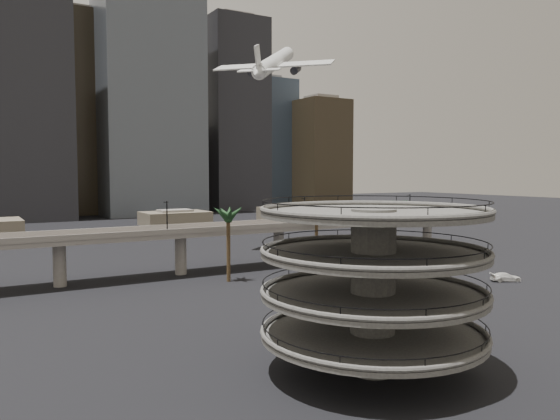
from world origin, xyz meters
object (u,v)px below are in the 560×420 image
car_b (330,291)px  car_a (369,298)px  overpass (232,233)px  parking_ramp (373,274)px  airborne_jet (274,63)px  car_c (506,277)px

car_b → car_a: bearing=-142.8°
overpass → car_a: bearing=-81.7°
car_a → parking_ramp: bearing=150.4°
airborne_jet → car_b: size_ratio=5.14×
parking_ramp → car_c: bearing=24.0°
airborne_jet → car_b: 64.94m
car_c → parking_ramp: bearing=142.0°
parking_ramp → car_a: (18.33, 22.30, -9.11)m
car_b → overpass: bearing=24.7°
overpass → car_c: size_ratio=24.29×
airborne_jet → car_c: size_ratio=4.77×
car_a → car_b: size_ratio=0.86×
car_a → car_b: bearing=28.1°
airborne_jet → car_b: airborne_jet is taller
airborne_jet → car_a: bearing=-148.5°
car_b → car_c: (34.32, -6.89, -0.04)m
car_c → car_a: bearing=118.2°
parking_ramp → car_c: size_ratio=4.15×
parking_ramp → car_b: size_ratio=4.47×
parking_ramp → overpass: 60.46m
parking_ramp → airborne_jet: size_ratio=0.87×
car_a → car_c: (32.01, 0.14, 0.05)m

